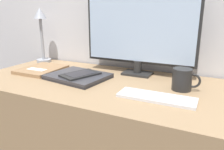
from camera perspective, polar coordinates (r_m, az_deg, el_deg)
The scene contains 8 objects.
desk at distance 1.25m, azimuth -0.22°, elevation -18.28°, with size 1.47×0.63×0.74m.
monitor at distance 1.20m, azimuth 7.07°, elevation 11.77°, with size 0.62×0.11×0.46m.
keyboard at distance 0.91m, azimuth 11.51°, elevation -5.72°, with size 0.31×0.11×0.01m.
laptop at distance 1.17m, azimuth -8.86°, elevation -0.35°, with size 0.33×0.28×0.02m.
ereader at distance 1.15m, azimuth -8.27°, elevation 0.19°, with size 0.18×0.22×0.01m.
desk_lamp at distance 1.59m, azimuth -18.04°, elevation 11.59°, with size 0.10×0.10×0.37m.
notebook at distance 1.37m, azimuth -17.92°, elevation 1.39°, with size 0.22×0.26×0.02m.
coffee_mug at distance 1.03m, azimuth 17.96°, elevation -1.11°, with size 0.12×0.09×0.10m.
Camera 1 is at (0.45, -0.71, 1.08)m, focal length 35.00 mm.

